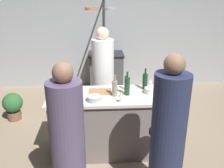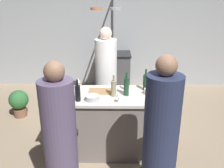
{
  "view_description": "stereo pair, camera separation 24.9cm",
  "coord_description": "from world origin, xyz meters",
  "px_view_note": "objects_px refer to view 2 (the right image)",
  "views": [
    {
      "loc": [
        -0.2,
        -3.18,
        2.26
      ],
      "look_at": [
        0.0,
        0.15,
        1.0
      ],
      "focal_mm": 39.97,
      "sensor_mm": 36.0,
      "label": 1
    },
    {
      "loc": [
        0.05,
        -3.18,
        2.26
      ],
      "look_at": [
        0.0,
        0.15,
        1.0
      ],
      "focal_mm": 39.97,
      "sensor_mm": 36.0,
      "label": 2
    }
  ],
  "objects_px": {
    "bar_stool_left": "(69,153)",
    "wine_bottle_green": "(126,86)",
    "bar_stool_right": "(154,154)",
    "wine_glass_near_right_guest": "(151,82)",
    "mixing_bowl_steel": "(92,98)",
    "mixing_bowl_blue": "(61,89)",
    "stove_range": "(113,72)",
    "potted_plant": "(19,102)",
    "wine_bottle_dark": "(78,93)",
    "guest_right": "(160,142)",
    "wine_glass_by_chef": "(78,81)",
    "wine_bottle_white": "(114,88)",
    "wine_bottle_red": "(145,82)",
    "pepper_mill": "(126,83)",
    "wine_glass_near_left_guest": "(119,95)",
    "guest_left": "(60,144)",
    "mixing_bowl_ceramic": "(150,92)",
    "chef": "(106,81)",
    "cutting_board": "(100,91)"
  },
  "relations": [
    {
      "from": "potted_plant",
      "to": "wine_glass_near_left_guest",
      "type": "distance_m",
      "value": 2.37
    },
    {
      "from": "wine_bottle_white",
      "to": "wine_bottle_green",
      "type": "bearing_deg",
      "value": 11.42
    },
    {
      "from": "cutting_board",
      "to": "wine_glass_near_right_guest",
      "type": "height_order",
      "value": "wine_glass_near_right_guest"
    },
    {
      "from": "wine_glass_near_right_guest",
      "to": "mixing_bowl_steel",
      "type": "distance_m",
      "value": 0.92
    },
    {
      "from": "bar_stool_right",
      "to": "wine_glass_near_right_guest",
      "type": "bearing_deg",
      "value": 87.39
    },
    {
      "from": "stove_range",
      "to": "wine_glass_near_right_guest",
      "type": "relative_size",
      "value": 6.1
    },
    {
      "from": "wine_bottle_dark",
      "to": "mixing_bowl_steel",
      "type": "xyz_separation_m",
      "value": [
        0.19,
        0.02,
        -0.08
      ]
    },
    {
      "from": "potted_plant",
      "to": "wine_bottle_red",
      "type": "relative_size",
      "value": 1.64
    },
    {
      "from": "bar_stool_right",
      "to": "wine_bottle_white",
      "type": "bearing_deg",
      "value": 131.56
    },
    {
      "from": "stove_range",
      "to": "bar_stool_right",
      "type": "bearing_deg",
      "value": -80.23
    },
    {
      "from": "mixing_bowl_ceramic",
      "to": "wine_bottle_green",
      "type": "bearing_deg",
      "value": -174.46
    },
    {
      "from": "pepper_mill",
      "to": "wine_bottle_red",
      "type": "relative_size",
      "value": 0.66
    },
    {
      "from": "bar_stool_right",
      "to": "wine_bottle_dark",
      "type": "bearing_deg",
      "value": 157.16
    },
    {
      "from": "bar_stool_right",
      "to": "wine_glass_near_right_guest",
      "type": "height_order",
      "value": "wine_glass_near_right_guest"
    },
    {
      "from": "stove_range",
      "to": "pepper_mill",
      "type": "xyz_separation_m",
      "value": [
        0.2,
        -2.29,
        0.56
      ]
    },
    {
      "from": "wine_bottle_green",
      "to": "wine_bottle_red",
      "type": "bearing_deg",
      "value": 34.18
    },
    {
      "from": "pepper_mill",
      "to": "wine_bottle_white",
      "type": "relative_size",
      "value": 0.69
    },
    {
      "from": "wine_glass_near_left_guest",
      "to": "mixing_bowl_steel",
      "type": "height_order",
      "value": "wine_glass_near_left_guest"
    },
    {
      "from": "wine_glass_near_left_guest",
      "to": "chef",
      "type": "bearing_deg",
      "value": 100.7
    },
    {
      "from": "guest_right",
      "to": "wine_bottle_red",
      "type": "distance_m",
      "value": 1.18
    },
    {
      "from": "bar_stool_right",
      "to": "wine_glass_near_left_guest",
      "type": "distance_m",
      "value": 0.85
    },
    {
      "from": "wine_glass_near_right_guest",
      "to": "mixing_bowl_blue",
      "type": "relative_size",
      "value": 1.0
    },
    {
      "from": "mixing_bowl_blue",
      "to": "mixing_bowl_steel",
      "type": "height_order",
      "value": "mixing_bowl_steel"
    },
    {
      "from": "potted_plant",
      "to": "mixing_bowl_blue",
      "type": "bearing_deg",
      "value": -41.25
    },
    {
      "from": "wine_bottle_white",
      "to": "mixing_bowl_ceramic",
      "type": "distance_m",
      "value": 0.51
    },
    {
      "from": "bar_stool_right",
      "to": "mixing_bowl_ceramic",
      "type": "relative_size",
      "value": 4.29
    },
    {
      "from": "wine_glass_by_chef",
      "to": "mixing_bowl_steel",
      "type": "distance_m",
      "value": 0.53
    },
    {
      "from": "wine_bottle_green",
      "to": "wine_glass_by_chef",
      "type": "height_order",
      "value": "wine_bottle_green"
    },
    {
      "from": "pepper_mill",
      "to": "wine_glass_near_left_guest",
      "type": "bearing_deg",
      "value": -104.94
    },
    {
      "from": "pepper_mill",
      "to": "wine_bottle_dark",
      "type": "xyz_separation_m",
      "value": [
        -0.64,
        -0.38,
        0.01
      ]
    },
    {
      "from": "wine_bottle_green",
      "to": "wine_glass_near_left_guest",
      "type": "distance_m",
      "value": 0.27
    },
    {
      "from": "mixing_bowl_steel",
      "to": "wine_bottle_white",
      "type": "bearing_deg",
      "value": 26.8
    },
    {
      "from": "stove_range",
      "to": "potted_plant",
      "type": "xyz_separation_m",
      "value": [
        -1.76,
        -1.41,
        -0.15
      ]
    },
    {
      "from": "chef",
      "to": "mixing_bowl_blue",
      "type": "xyz_separation_m",
      "value": [
        -0.62,
        -0.68,
        0.13
      ]
    },
    {
      "from": "potted_plant",
      "to": "wine_bottle_green",
      "type": "relative_size",
      "value": 1.55
    },
    {
      "from": "bar_stool_right",
      "to": "guest_right",
      "type": "relative_size",
      "value": 0.4
    },
    {
      "from": "potted_plant",
      "to": "chef",
      "type": "bearing_deg",
      "value": -7.79
    },
    {
      "from": "wine_glass_by_chef",
      "to": "mixing_bowl_steel",
      "type": "height_order",
      "value": "wine_glass_by_chef"
    },
    {
      "from": "wine_glass_near_right_guest",
      "to": "mixing_bowl_steel",
      "type": "bearing_deg",
      "value": -153.18
    },
    {
      "from": "wine_bottle_dark",
      "to": "mixing_bowl_steel",
      "type": "distance_m",
      "value": 0.2
    },
    {
      "from": "wine_glass_near_right_guest",
      "to": "mixing_bowl_steel",
      "type": "xyz_separation_m",
      "value": [
        -0.82,
        -0.41,
        -0.07
      ]
    },
    {
      "from": "wine_bottle_dark",
      "to": "wine_bottle_green",
      "type": "relative_size",
      "value": 0.88
    },
    {
      "from": "stove_range",
      "to": "wine_glass_near_right_guest",
      "type": "distance_m",
      "value": 2.37
    },
    {
      "from": "guest_left",
      "to": "wine_bottle_red",
      "type": "relative_size",
      "value": 5.23
    },
    {
      "from": "bar_stool_left",
      "to": "wine_bottle_green",
      "type": "distance_m",
      "value": 1.15
    },
    {
      "from": "wine_bottle_dark",
      "to": "stove_range",
      "type": "bearing_deg",
      "value": 80.62
    },
    {
      "from": "wine_bottle_white",
      "to": "wine_bottle_green",
      "type": "xyz_separation_m",
      "value": [
        0.17,
        0.04,
        0.02
      ]
    },
    {
      "from": "bar_stool_right",
      "to": "wine_bottle_green",
      "type": "bearing_deg",
      "value": 118.71
    },
    {
      "from": "stove_range",
      "to": "wine_bottle_dark",
      "type": "distance_m",
      "value": 2.76
    },
    {
      "from": "bar_stool_right",
      "to": "wine_bottle_white",
      "type": "distance_m",
      "value": 0.99
    }
  ]
}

